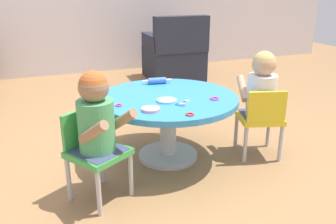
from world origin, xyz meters
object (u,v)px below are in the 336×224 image
Objects in this scene: seated_child_left at (96,116)px; child_chair_right at (261,118)px; child_chair_left at (94,150)px; seated_child_right at (262,87)px; craft_scissors at (182,104)px; rolling_pin at (157,81)px; armchair_dark at (175,56)px; craft_table at (168,109)px.

child_chair_right is (1.21, 0.13, -0.23)m from seated_child_left.
seated_child_right is (1.24, 0.13, 0.23)m from child_chair_left.
seated_child_right is at bearing 0.38° from craft_scissors.
seated_child_left is (0.02, -0.03, 0.23)m from child_chair_left.
child_chair_right reaches higher than rolling_pin.
armchair_dark is at bearing 83.08° from seated_child_right.
armchair_dark reaches higher than seated_child_left.
seated_child_right reaches higher than craft_scissors.
rolling_pin reaches higher than craft_scissors.
craft_scissors is (-0.61, 0.03, 0.17)m from child_chair_right.
armchair_dark is (0.28, 2.34, -0.22)m from seated_child_right.
seated_child_left is 0.93m from rolling_pin.
craft_scissors is at bearing 11.85° from child_chair_left.
child_chair_left reaches higher than rolling_pin.
child_chair_left is 1.05× the size of seated_child_right.
child_chair_right is at bearing -43.73° from rolling_pin.
child_chair_right is 1.05× the size of seated_child_right.
child_chair_right is 0.63× the size of armchair_dark.
armchair_dark is (0.93, 2.15, -0.07)m from craft_table.
craft_table is at bearing 163.48° from seated_child_right.
craft_table is 7.22× the size of craft_scissors.
armchair_dark is 2.02m from rolling_pin.
craft_table is at bearing -96.65° from rolling_pin.
child_chair_left is at bearing -173.86° from seated_child_right.
seated_child_right is at bearing -16.52° from craft_table.
child_chair_left is at bearing -151.24° from craft_table.
child_chair_left is at bearing -133.53° from rolling_pin.
seated_child_left is 0.95× the size of child_chair_right.
child_chair_left is 1.27m from seated_child_right.
armchair_dark is at bearing 82.91° from child_chair_right.
child_chair_right reaches higher than craft_table.
craft_table is 1.85× the size of child_chair_right.
child_chair_left reaches higher than craft_table.
seated_child_right is 0.63m from craft_scissors.
armchair_dark is at bearing 59.01° from seated_child_left.
rolling_pin is (0.63, 0.67, 0.20)m from child_chair_left.
craft_table is at bearing 96.84° from craft_scissors.
seated_child_left is at bearing -120.99° from armchair_dark.
child_chair_left reaches higher than craft_scissors.
craft_table is 0.36m from rolling_pin.
craft_table is 1.17× the size of armchair_dark.
craft_table is at bearing 160.10° from child_chair_right.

